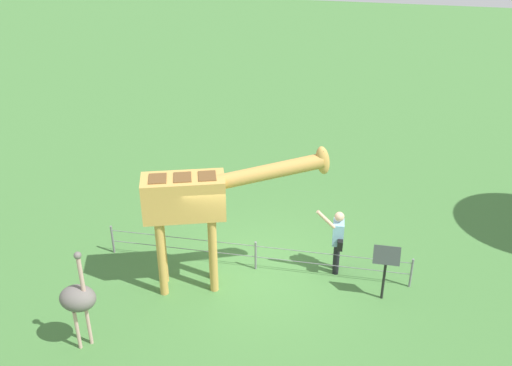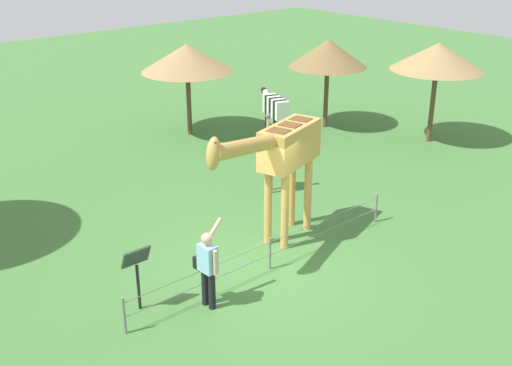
{
  "view_description": "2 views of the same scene",
  "coord_description": "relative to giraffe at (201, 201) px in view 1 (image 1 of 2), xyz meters",
  "views": [
    {
      "loc": [
        2.13,
        -10.97,
        8.44
      ],
      "look_at": [
        -0.0,
        0.15,
        2.24
      ],
      "focal_mm": 41.91,
      "sensor_mm": 36.0,
      "label": 1
    },
    {
      "loc": [
        7.89,
        8.84,
        6.97
      ],
      "look_at": [
        -0.29,
        -0.71,
        1.66
      ],
      "focal_mm": 44.43,
      "sensor_mm": 36.0,
      "label": 2
    }
  ],
  "objects": [
    {
      "name": "ground_plane",
      "position": [
        1.02,
        0.69,
        -2.17
      ],
      "size": [
        60.0,
        60.0,
        0.0
      ],
      "primitive_type": "plane",
      "color": "#427538"
    },
    {
      "name": "giraffe",
      "position": [
        0.0,
        0.0,
        0.0
      ],
      "size": [
        3.89,
        1.63,
        3.3
      ],
      "color": "gold",
      "rests_on": "ground_plane"
    },
    {
      "name": "info_sign",
      "position": [
        3.91,
        0.25,
        -1.23
      ],
      "size": [
        0.56,
        0.21,
        1.32
      ],
      "color": "black",
      "rests_on": "ground_plane"
    },
    {
      "name": "visitor",
      "position": [
        2.84,
        1.04,
        -1.27
      ],
      "size": [
        0.64,
        0.58,
        1.7
      ],
      "color": "black",
      "rests_on": "ground_plane"
    },
    {
      "name": "ostrich",
      "position": [
        -1.78,
        -2.3,
        -1.0
      ],
      "size": [
        0.7,
        0.56,
        2.25
      ],
      "color": "#CC9E93",
      "rests_on": "ground_plane"
    },
    {
      "name": "wire_fence",
      "position": [
        1.02,
        0.77,
        -1.77
      ],
      "size": [
        7.05,
        0.05,
        0.75
      ],
      "color": "slate",
      "rests_on": "ground_plane"
    }
  ]
}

